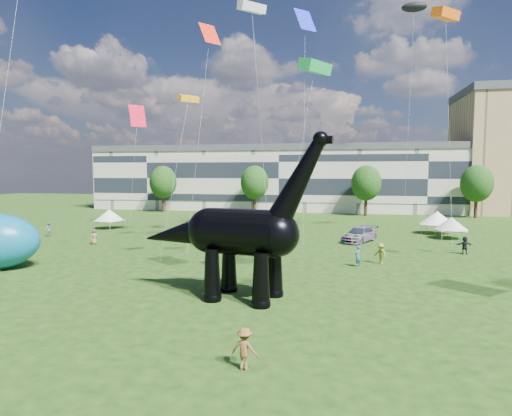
# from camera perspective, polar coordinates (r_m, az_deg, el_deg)

# --- Properties ---
(ground) EXTENTS (220.00, 220.00, 0.00)m
(ground) POSITION_cam_1_polar(r_m,az_deg,el_deg) (25.90, 3.15, -12.72)
(ground) COLOR #16330C
(ground) RESTS_ON ground
(terrace_row) EXTENTS (78.00, 11.00, 12.00)m
(terrace_row) POSITION_cam_1_polar(r_m,az_deg,el_deg) (87.22, 3.55, 3.69)
(terrace_row) COLOR beige
(terrace_row) RESTS_ON ground
(tree_far_left) EXTENTS (5.20, 5.20, 9.44)m
(tree_far_left) POSITION_cam_1_polar(r_m,az_deg,el_deg) (84.35, -12.29, 3.74)
(tree_far_left) COLOR #382314
(tree_far_left) RESTS_ON ground
(tree_mid_left) EXTENTS (5.20, 5.20, 9.44)m
(tree_mid_left) POSITION_cam_1_polar(r_m,az_deg,el_deg) (78.98, -0.18, 3.78)
(tree_mid_left) COLOR #382314
(tree_mid_left) RESTS_ON ground
(tree_mid_right) EXTENTS (5.20, 5.20, 9.44)m
(tree_mid_right) POSITION_cam_1_polar(r_m,az_deg,el_deg) (77.61, 14.49, 3.61)
(tree_mid_right) COLOR #382314
(tree_mid_right) RESTS_ON ground
(tree_far_right) EXTENTS (5.20, 5.20, 9.44)m
(tree_far_right) POSITION_cam_1_polar(r_m,az_deg,el_deg) (80.72, 27.37, 3.26)
(tree_far_right) COLOR #382314
(tree_far_right) RESTS_ON ground
(dinosaur_sculpture) EXTENTS (12.86, 4.60, 10.47)m
(dinosaur_sculpture) POSITION_cam_1_polar(r_m,az_deg,el_deg) (26.42, -2.77, -3.55)
(dinosaur_sculpture) COLOR black
(dinosaur_sculpture) RESTS_ON ground
(car_silver) EXTENTS (2.64, 4.46, 1.42)m
(car_silver) POSITION_cam_1_polar(r_m,az_deg,el_deg) (54.21, -5.53, -2.67)
(car_silver) COLOR silver
(car_silver) RESTS_ON ground
(car_grey) EXTENTS (4.31, 2.58, 1.34)m
(car_grey) POSITION_cam_1_polar(r_m,az_deg,el_deg) (50.96, -0.01, -3.18)
(car_grey) COLOR gray
(car_grey) RESTS_ON ground
(car_white) EXTENTS (5.58, 3.17, 1.47)m
(car_white) POSITION_cam_1_polar(r_m,az_deg,el_deg) (55.04, 2.86, -2.52)
(car_white) COLOR silver
(car_white) RESTS_ON ground
(car_dark) EXTENTS (4.68, 6.03, 1.63)m
(car_dark) POSITION_cam_1_polar(r_m,az_deg,el_deg) (49.04, 13.62, -3.47)
(car_dark) COLOR #595960
(car_dark) RESTS_ON ground
(gazebo_near) EXTENTS (3.78, 3.78, 2.53)m
(gazebo_near) POSITION_cam_1_polar(r_m,az_deg,el_deg) (54.66, 24.58, -1.91)
(gazebo_near) COLOR silver
(gazebo_near) RESTS_ON ground
(gazebo_far) EXTENTS (5.34, 5.34, 2.88)m
(gazebo_far) POSITION_cam_1_polar(r_m,az_deg,el_deg) (58.19, 22.99, -1.22)
(gazebo_far) COLOR white
(gazebo_far) RESTS_ON ground
(gazebo_left) EXTENTS (4.66, 4.66, 2.67)m
(gazebo_left) POSITION_cam_1_polar(r_m,az_deg,el_deg) (61.87, -18.97, -0.89)
(gazebo_left) COLOR white
(gazebo_left) RESTS_ON ground
(visitors) EXTENTS (50.45, 43.96, 1.88)m
(visitors) POSITION_cam_1_polar(r_m,az_deg,el_deg) (39.71, 2.31, -5.21)
(visitors) COLOR gray
(visitors) RESTS_ON ground
(kites) EXTENTS (62.95, 54.13, 21.89)m
(kites) POSITION_cam_1_polar(r_m,az_deg,el_deg) (49.72, 2.25, 21.33)
(kites) COLOR red
(kites) RESTS_ON ground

